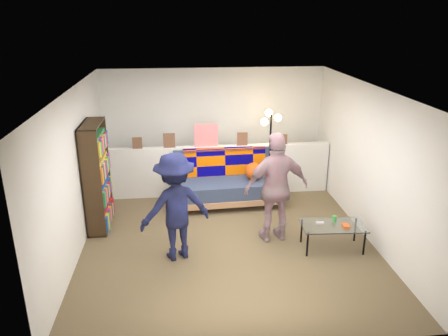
% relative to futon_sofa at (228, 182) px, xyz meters
% --- Properties ---
extents(ground, '(5.00, 5.00, 0.00)m').
position_rel_futon_sofa_xyz_m(ground, '(-0.18, -1.39, -0.41)').
color(ground, brown).
rests_on(ground, ground).
extents(room_shell, '(4.60, 5.05, 2.45)m').
position_rel_futon_sofa_xyz_m(room_shell, '(-0.18, -0.92, 1.26)').
color(room_shell, silver).
rests_on(room_shell, ground).
extents(half_wall_ledge, '(4.45, 0.15, 1.00)m').
position_rel_futon_sofa_xyz_m(half_wall_ledge, '(-0.18, 0.41, 0.09)').
color(half_wall_ledge, silver).
rests_on(half_wall_ledge, ground).
extents(ledge_decor, '(2.97, 0.02, 0.45)m').
position_rel_futon_sofa_xyz_m(ledge_decor, '(-0.40, 0.39, 0.77)').
color(ledge_decor, brown).
rests_on(ledge_decor, half_wall_ledge).
extents(futon_sofa, '(2.11, 1.10, 0.88)m').
position_rel_futon_sofa_xyz_m(futon_sofa, '(0.00, 0.00, 0.00)').
color(futon_sofa, '#AE7B54').
rests_on(futon_sofa, ground).
extents(bookshelf, '(0.30, 0.90, 1.79)m').
position_rel_futon_sofa_xyz_m(bookshelf, '(-2.26, -0.75, 0.42)').
color(bookshelf, black).
rests_on(bookshelf, ground).
extents(coffee_table, '(0.98, 0.58, 0.49)m').
position_rel_futon_sofa_xyz_m(coffee_table, '(1.40, -1.90, -0.04)').
color(coffee_table, black).
rests_on(coffee_table, ground).
extents(floor_lamp, '(0.40, 0.33, 1.70)m').
position_rel_futon_sofa_xyz_m(floor_lamp, '(0.84, 0.28, 0.80)').
color(floor_lamp, black).
rests_on(floor_lamp, ground).
extents(person_left, '(1.18, 0.90, 1.61)m').
position_rel_futon_sofa_xyz_m(person_left, '(-0.97, -1.88, 0.39)').
color(person_left, black).
rests_on(person_left, ground).
extents(person_right, '(1.09, 0.58, 1.76)m').
position_rel_futon_sofa_xyz_m(person_right, '(0.58, -1.51, 0.47)').
color(person_right, '#CB8396').
rests_on(person_right, ground).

